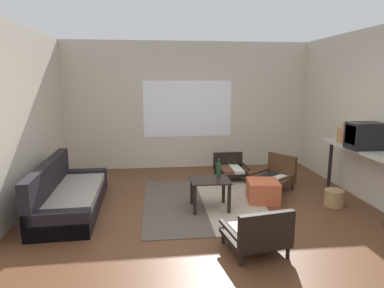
{
  "coord_description": "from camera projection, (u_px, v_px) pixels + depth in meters",
  "views": [
    {
      "loc": [
        -0.69,
        -4.03,
        1.91
      ],
      "look_at": [
        -0.15,
        0.83,
        0.95
      ],
      "focal_mm": 30.64,
      "sensor_mm": 36.0,
      "label": 1
    }
  ],
  "objects": [
    {
      "name": "ground_plane",
      "position": [
        210.0,
        225.0,
        4.37
      ],
      "size": [
        7.8,
        7.8,
        0.0
      ],
      "primitive_type": "plane",
      "color": "#56331E"
    },
    {
      "name": "far_wall_with_window",
      "position": [
        187.0,
        106.0,
        7.09
      ],
      "size": [
        5.6,
        0.13,
        2.7
      ],
      "color": "beige",
      "rests_on": "ground"
    },
    {
      "name": "area_rug",
      "position": [
        203.0,
        202.0,
        5.17
      ],
      "size": [
        1.85,
        2.35,
        0.01
      ],
      "color": "#4C4238",
      "rests_on": "ground"
    },
    {
      "name": "couch",
      "position": [
        68.0,
        196.0,
        4.85
      ],
      "size": [
        0.86,
        2.07,
        0.73
      ],
      "color": "black",
      "rests_on": "ground"
    },
    {
      "name": "coffee_table",
      "position": [
        210.0,
        186.0,
        4.86
      ],
      "size": [
        0.58,
        0.48,
        0.46
      ],
      "color": "black",
      "rests_on": "ground"
    },
    {
      "name": "armchair_by_window",
      "position": [
        230.0,
        167.0,
        6.4
      ],
      "size": [
        0.6,
        0.6,
        0.48
      ],
      "color": "black",
      "rests_on": "ground"
    },
    {
      "name": "armchair_striped_foreground",
      "position": [
        258.0,
        233.0,
        3.61
      ],
      "size": [
        0.73,
        0.69,
        0.56
      ],
      "color": "black",
      "rests_on": "ground"
    },
    {
      "name": "armchair_corner",
      "position": [
        275.0,
        175.0,
        5.82
      ],
      "size": [
        0.83,
        0.82,
        0.59
      ],
      "color": "#472D19",
      "rests_on": "ground"
    },
    {
      "name": "ottoman_orange",
      "position": [
        263.0,
        191.0,
        5.2
      ],
      "size": [
        0.55,
        0.55,
        0.34
      ],
      "primitive_type": "cube",
      "rotation": [
        0.0,
        0.0,
        -0.15
      ],
      "color": "#BC5633",
      "rests_on": "ground"
    },
    {
      "name": "console_shelf",
      "position": [
        358.0,
        155.0,
        4.93
      ],
      "size": [
        0.36,
        1.61,
        0.91
      ],
      "color": "#B2AD9E",
      "rests_on": "ground"
    },
    {
      "name": "crt_television",
      "position": [
        365.0,
        136.0,
        4.75
      ],
      "size": [
        0.46,
        0.33,
        0.39
      ],
      "color": "black",
      "rests_on": "console_shelf"
    },
    {
      "name": "clay_vase",
      "position": [
        345.0,
        135.0,
        5.26
      ],
      "size": [
        0.23,
        0.23,
        0.33
      ],
      "color": "#A87047",
      "rests_on": "console_shelf"
    },
    {
      "name": "glass_bottle",
      "position": [
        219.0,
        169.0,
        4.97
      ],
      "size": [
        0.07,
        0.07,
        0.27
      ],
      "color": "#194723",
      "rests_on": "coffee_table"
    },
    {
      "name": "wicker_basket",
      "position": [
        334.0,
        198.0,
        5.02
      ],
      "size": [
        0.29,
        0.29,
        0.25
      ],
      "primitive_type": "cylinder",
      "color": "#9E7A4C",
      "rests_on": "ground"
    }
  ]
}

